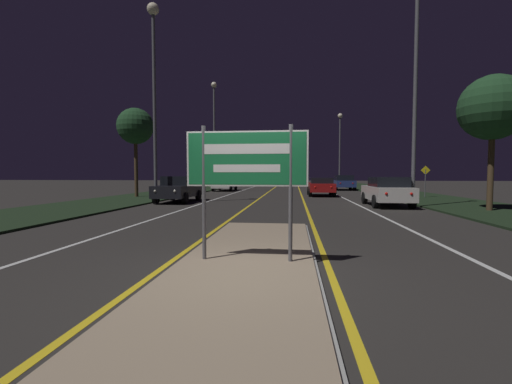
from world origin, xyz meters
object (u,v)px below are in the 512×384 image
Objects in this scene: streetlight_left_near at (154,66)px; car_approaching_1 at (225,183)px; streetlight_left_far at (214,123)px; streetlight_right_near at (416,74)px; car_receding_2 at (344,182)px; car_receding_0 at (387,191)px; car_approaching_0 at (179,189)px; car_receding_1 at (321,186)px; warning_sign at (425,178)px; highway_sign at (247,165)px; streetlight_right_far at (340,137)px.

car_approaching_1 is at bearing 86.85° from streetlight_left_near.
streetlight_left_far is 19.00m from streetlight_right_near.
car_receding_2 is 12.03m from car_approaching_1.
streetlight_left_far is 14.27m from car_receding_2.
streetlight_right_near is 20.86m from car_approaching_1.
streetlight_left_far is 2.29× the size of car_receding_2.
car_approaching_1 is at bearing -166.73° from car_receding_2.
streetlight_left_near is 1.04× the size of streetlight_right_near.
car_approaching_0 reaches higher than car_receding_0.
car_receding_2 reaches higher than car_approaching_1.
streetlight_left_near is at bearing -125.34° from car_receding_2.
car_approaching_0 is (-11.74, -16.25, -0.02)m from car_receding_2.
car_receding_2 is (12.53, 17.67, -6.61)m from streetlight_left_near.
car_approaching_0 is (-8.71, -6.48, 0.04)m from car_receding_1.
streetlight_left_far is 4.75× the size of warning_sign.
car_approaching_1 is at bearing 89.87° from car_approaching_0.
highway_sign reaches higher than warning_sign.
highway_sign reaches higher than car_approaching_0.
car_receding_0 is 0.97× the size of car_approaching_0.
highway_sign is at bearing -75.56° from streetlight_left_far.
car_receding_0 is (5.52, 11.93, -1.01)m from highway_sign.
car_receding_2 is 2.07× the size of warning_sign.
car_approaching_1 is at bearing 150.19° from warning_sign.
car_approaching_0 is at bearing 113.65° from highway_sign.
car_approaching_1 is (-5.83, 26.86, -1.05)m from highway_sign.
warning_sign is at bearing -15.13° from car_receding_1.
streetlight_left_far is 11.93m from car_receding_1.
highway_sign is at bearing -66.35° from car_approaching_0.
streetlight_right_far is at bearing 42.59° from car_approaching_1.
car_receding_0 is at bearing -123.67° from warning_sign.
car_receding_0 is 11.47m from car_approaching_0.
streetlight_left_near reaches higher than car_receding_0.
streetlight_left_far is at bearing 151.33° from car_receding_1.
car_receding_1 is (2.85, 19.85, -1.05)m from highway_sign.
streetlight_right_near is 11.10m from car_receding_1.
streetlight_left_far is 2.35× the size of car_approaching_0.
streetlight_right_far is at bearing 87.68° from car_receding_0.
car_receding_2 is at bearing 72.74° from car_receding_1.
streetlight_right_near is 2.24× the size of car_approaching_1.
car_receding_2 is at bearing 13.27° from car_approaching_1.
streetlight_right_far is at bearing 89.67° from streetlight_right_near.
car_approaching_0 is at bearing -125.85° from car_receding_2.
streetlight_right_near reaches higher than car_approaching_0.
car_receding_0 is 0.99× the size of car_receding_1.
warning_sign reaches higher than car_receding_1.
warning_sign is (16.23, 6.08, -6.05)m from streetlight_left_near.
streetlight_left_near reaches higher than streetlight_right_far.
car_receding_1 is 1.96× the size of warning_sign.
streetlight_right_far is 2.12× the size of car_receding_2.
streetlight_left_near is at bearing 119.08° from highway_sign.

